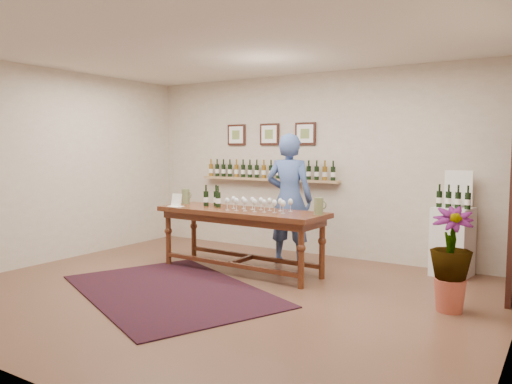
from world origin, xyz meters
The scene contains 14 objects.
ground centered at (0.00, 0.00, 0.00)m, with size 6.00×6.00×0.00m, color brown.
room_shell centered at (2.11, 1.86, 1.12)m, with size 6.00×6.00×6.00m.
rug centered at (-0.50, -0.27, 0.01)m, with size 2.66×1.77×0.01m, color #3E110B.
tasting_table centered at (-0.33, 0.95, 0.71)m, with size 2.40×0.85×0.84m.
table_glasses centered at (-0.07, 0.95, 0.93)m, with size 1.24×0.29×0.17m, color silver, non-canonical shape.
table_bottles centered at (-0.85, 1.04, 0.99)m, with size 0.28×0.16×0.30m, color black, non-canonical shape.
pitcher_left centered at (-1.42, 1.10, 0.95)m, with size 0.14×0.14×0.22m, color #616B43, non-canonical shape.
pitcher_right centered at (0.77, 1.01, 0.95)m, with size 0.13×0.13×0.21m, color #616B43, non-canonical shape.
menu_card centered at (-1.29, 0.76, 0.93)m, with size 0.20×0.14×0.18m, color white.
display_pedestal centered at (2.11, 2.23, 0.45)m, with size 0.45×0.45×0.89m, color white.
pedestal_bottles centered at (2.12, 2.15, 1.06)m, with size 0.34×0.09×0.34m, color black, non-canonical shape.
info_sign centered at (2.14, 2.35, 1.14)m, with size 0.36×0.02×0.50m, color white.
potted_plant centered at (2.38, 0.71, 0.54)m, with size 0.60×0.60×0.92m.
person centered at (-0.01, 1.70, 0.93)m, with size 0.68×0.45×1.86m, color #395088.
Camera 1 is at (3.37, -4.52, 1.65)m, focal length 35.00 mm.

